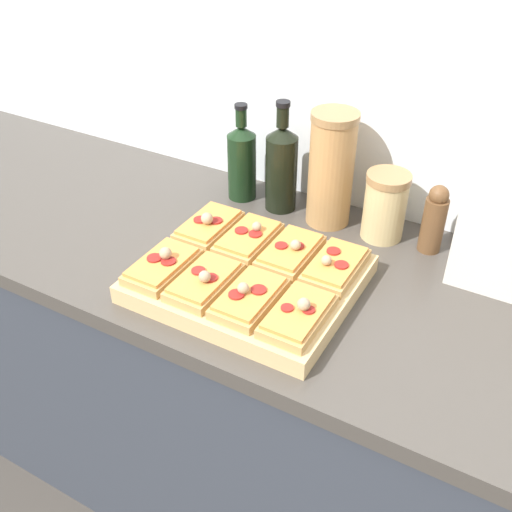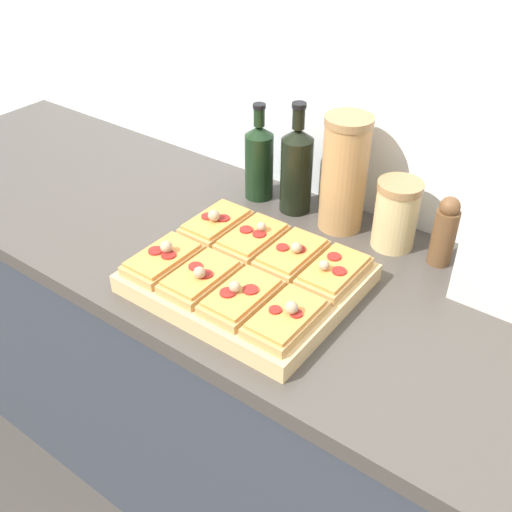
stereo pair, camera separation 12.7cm
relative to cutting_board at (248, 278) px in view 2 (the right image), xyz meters
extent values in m
cube|color=silver|center=(0.07, 0.45, 0.35)|extent=(6.00, 0.06, 2.50)
cube|color=#333842|center=(0.07, 0.10, -0.48)|extent=(2.60, 0.64, 0.84)
cube|color=#423D38|center=(0.07, 0.10, -0.04)|extent=(2.63, 0.67, 0.04)
cube|color=tan|center=(0.00, 0.00, 0.00)|extent=(0.44, 0.37, 0.04)
cube|color=tan|center=(-0.16, 0.09, 0.03)|extent=(0.10, 0.17, 0.02)
cube|color=#D6843D|center=(-0.16, 0.09, 0.04)|extent=(0.09, 0.15, 0.01)
cylinder|color=maroon|center=(-0.18, 0.08, 0.05)|extent=(0.03, 0.03, 0.00)
cylinder|color=maroon|center=(-0.14, 0.09, 0.05)|extent=(0.03, 0.03, 0.00)
sphere|color=tan|center=(-0.15, 0.08, 0.06)|extent=(0.03, 0.03, 0.03)
cube|color=tan|center=(-0.05, 0.09, 0.03)|extent=(0.10, 0.17, 0.02)
cube|color=#D6843D|center=(-0.05, 0.09, 0.04)|extent=(0.09, 0.15, 0.01)
cylinder|color=maroon|center=(-0.07, 0.09, 0.05)|extent=(0.03, 0.03, 0.00)
cylinder|color=maroon|center=(-0.04, 0.09, 0.05)|extent=(0.03, 0.03, 0.00)
sphere|color=tan|center=(-0.04, 0.11, 0.06)|extent=(0.02, 0.02, 0.02)
cube|color=tan|center=(0.05, 0.09, 0.03)|extent=(0.10, 0.17, 0.02)
cube|color=#D6843D|center=(0.05, 0.09, 0.04)|extent=(0.09, 0.15, 0.01)
cylinder|color=maroon|center=(0.04, 0.08, 0.05)|extent=(0.03, 0.03, 0.00)
cylinder|color=maroon|center=(0.07, 0.09, 0.05)|extent=(0.03, 0.03, 0.00)
sphere|color=tan|center=(0.06, 0.08, 0.06)|extent=(0.02, 0.02, 0.02)
cube|color=tan|center=(0.16, 0.09, 0.03)|extent=(0.10, 0.17, 0.02)
cube|color=#D6843D|center=(0.16, 0.09, 0.04)|extent=(0.09, 0.15, 0.01)
cylinder|color=maroon|center=(0.14, 0.11, 0.05)|extent=(0.03, 0.03, 0.00)
cylinder|color=maroon|center=(0.18, 0.08, 0.05)|extent=(0.03, 0.03, 0.00)
sphere|color=tan|center=(0.15, 0.07, 0.06)|extent=(0.02, 0.02, 0.02)
cube|color=tan|center=(-0.16, -0.09, 0.03)|extent=(0.10, 0.17, 0.02)
cube|color=#D6843D|center=(-0.16, -0.09, 0.04)|extent=(0.09, 0.15, 0.01)
cylinder|color=maroon|center=(-0.17, -0.09, 0.05)|extent=(0.03, 0.03, 0.00)
cylinder|color=maroon|center=(-0.14, -0.09, 0.05)|extent=(0.03, 0.03, 0.00)
sphere|color=tan|center=(-0.15, -0.08, 0.06)|extent=(0.03, 0.03, 0.03)
cube|color=tan|center=(-0.05, -0.09, 0.03)|extent=(0.10, 0.17, 0.02)
cube|color=#D6843D|center=(-0.05, -0.09, 0.04)|extent=(0.09, 0.15, 0.01)
cylinder|color=maroon|center=(-0.07, -0.08, 0.05)|extent=(0.03, 0.03, 0.00)
cylinder|color=maroon|center=(-0.04, -0.09, 0.05)|extent=(0.03, 0.03, 0.00)
sphere|color=tan|center=(-0.04, -0.10, 0.06)|extent=(0.02, 0.02, 0.02)
cube|color=tan|center=(0.05, -0.09, 0.03)|extent=(0.10, 0.17, 0.02)
cube|color=#D6843D|center=(0.05, -0.09, 0.04)|extent=(0.09, 0.15, 0.01)
cylinder|color=maroon|center=(0.04, -0.11, 0.05)|extent=(0.03, 0.03, 0.00)
cylinder|color=maroon|center=(0.07, -0.08, 0.05)|extent=(0.03, 0.03, 0.00)
sphere|color=tan|center=(0.04, -0.10, 0.06)|extent=(0.02, 0.02, 0.02)
cube|color=tan|center=(0.16, -0.09, 0.03)|extent=(0.10, 0.17, 0.02)
cube|color=#D6843D|center=(0.16, -0.09, 0.04)|extent=(0.09, 0.15, 0.01)
cylinder|color=maroon|center=(0.14, -0.10, 0.05)|extent=(0.02, 0.02, 0.00)
cylinder|color=maroon|center=(0.18, -0.08, 0.05)|extent=(0.02, 0.02, 0.00)
sphere|color=tan|center=(0.17, -0.09, 0.06)|extent=(0.03, 0.03, 0.03)
cylinder|color=black|center=(-0.21, 0.33, 0.07)|extent=(0.07, 0.07, 0.17)
cone|color=black|center=(-0.21, 0.33, 0.17)|extent=(0.07, 0.07, 0.03)
cylinder|color=black|center=(-0.21, 0.33, 0.20)|extent=(0.03, 0.03, 0.05)
cylinder|color=black|center=(-0.21, 0.33, 0.23)|extent=(0.03, 0.03, 0.01)
cylinder|color=black|center=(-0.09, 0.33, 0.08)|extent=(0.08, 0.08, 0.19)
cone|color=black|center=(-0.09, 0.33, 0.19)|extent=(0.08, 0.08, 0.03)
cylinder|color=black|center=(-0.09, 0.33, 0.23)|extent=(0.03, 0.03, 0.05)
cylinder|color=black|center=(-0.09, 0.33, 0.26)|extent=(0.03, 0.03, 0.01)
cylinder|color=#AD7F4C|center=(0.04, 0.33, 0.11)|extent=(0.11, 0.11, 0.27)
cylinder|color=#937047|center=(0.04, 0.33, 0.25)|extent=(0.11, 0.11, 0.02)
cylinder|color=tan|center=(0.18, 0.33, 0.05)|extent=(0.10, 0.10, 0.15)
cylinder|color=#937047|center=(0.18, 0.33, 0.14)|extent=(0.10, 0.10, 0.02)
cylinder|color=brown|center=(0.29, 0.33, 0.05)|extent=(0.05, 0.05, 0.13)
sphere|color=brown|center=(0.29, 0.33, 0.12)|extent=(0.04, 0.04, 0.04)
camera|label=1|loc=(0.51, -0.87, 0.78)|focal=42.00mm
camera|label=2|loc=(0.61, -0.80, 0.78)|focal=42.00mm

